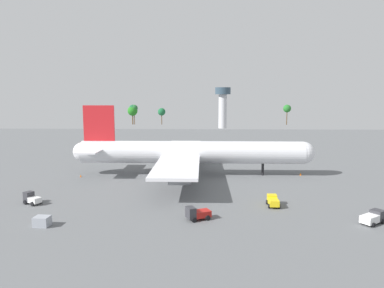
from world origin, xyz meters
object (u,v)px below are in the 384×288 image
(baggage_tug, at_px, (32,198))
(control_tower, at_px, (223,103))
(safety_cone_nose, at_px, (301,174))
(safety_cone_tail, at_px, (81,176))
(maintenance_van, at_px, (273,201))
(cargo_container_fore, at_px, (42,221))
(catering_truck, at_px, (197,213))
(cargo_airplane, at_px, (191,153))
(pushback_tractor, at_px, (373,217))

(baggage_tug, xyz_separation_m, control_tower, (47.82, 169.08, 15.72))
(control_tower, bearing_deg, safety_cone_nose, -84.30)
(safety_cone_tail, bearing_deg, maintenance_van, -27.00)
(safety_cone_nose, bearing_deg, cargo_container_fore, -143.33)
(catering_truck, distance_m, baggage_tug, 34.92)
(catering_truck, bearing_deg, cargo_airplane, 93.80)
(safety_cone_tail, bearing_deg, safety_cone_nose, 3.80)
(safety_cone_nose, bearing_deg, pushback_tractor, -86.14)
(cargo_airplane, height_order, safety_cone_tail, cargo_airplane)
(cargo_airplane, distance_m, safety_cone_tail, 30.49)
(catering_truck, relative_size, pushback_tractor, 0.92)
(control_tower, bearing_deg, pushback_tractor, -84.68)
(pushback_tractor, xyz_separation_m, control_tower, (-16.60, 178.27, 15.78))
(pushback_tractor, distance_m, cargo_container_fore, 56.80)
(safety_cone_nose, bearing_deg, maintenance_van, -114.84)
(baggage_tug, xyz_separation_m, safety_cone_tail, (1.85, 24.06, -0.83))
(pushback_tractor, height_order, baggage_tug, baggage_tug)
(catering_truck, height_order, maintenance_van, catering_truck)
(pushback_tractor, bearing_deg, catering_truck, 178.38)
(cargo_airplane, relative_size, catering_truck, 14.04)
(catering_truck, distance_m, cargo_container_fore, 26.51)
(cargo_airplane, xyz_separation_m, baggage_tug, (-31.50, -27.89, -5.12))
(catering_truck, distance_m, control_tower, 178.64)
(catering_truck, height_order, cargo_container_fore, catering_truck)
(cargo_airplane, xyz_separation_m, control_tower, (16.32, 141.19, 10.60))
(catering_truck, bearing_deg, maintenance_van, 29.13)
(catering_truck, xyz_separation_m, safety_cone_nose, (28.00, 36.37, -0.77))
(baggage_tug, xyz_separation_m, maintenance_van, (48.95, 0.06, -0.08))
(maintenance_van, height_order, safety_cone_tail, maintenance_van)
(maintenance_van, bearing_deg, pushback_tractor, -30.87)
(pushback_tractor, bearing_deg, cargo_airplane, 131.60)
(safety_cone_tail, bearing_deg, cargo_container_fore, -80.85)
(cargo_airplane, distance_m, maintenance_van, 33.25)
(maintenance_van, relative_size, cargo_container_fore, 1.62)
(cargo_airplane, bearing_deg, pushback_tractor, -48.40)
(baggage_tug, distance_m, cargo_container_fore, 14.52)
(maintenance_van, xyz_separation_m, control_tower, (-1.13, 169.02, 15.79))
(cargo_container_fore, bearing_deg, control_tower, 77.53)
(pushback_tractor, height_order, maintenance_van, pushback_tractor)
(catering_truck, xyz_separation_m, maintenance_van, (15.04, 8.38, -0.08))
(safety_cone_nose, bearing_deg, control_tower, 95.70)
(cargo_airplane, height_order, catering_truck, cargo_airplane)
(cargo_airplane, relative_size, control_tower, 2.48)
(maintenance_van, relative_size, safety_cone_nose, 5.43)
(maintenance_van, bearing_deg, baggage_tug, -179.93)
(maintenance_van, bearing_deg, safety_cone_nose, 65.16)
(cargo_container_fore, distance_m, safety_cone_tail, 36.84)
(catering_truck, bearing_deg, cargo_container_fore, -171.35)
(maintenance_van, height_order, control_tower, control_tower)
(baggage_tug, xyz_separation_m, safety_cone_nose, (61.91, 28.05, -0.76))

